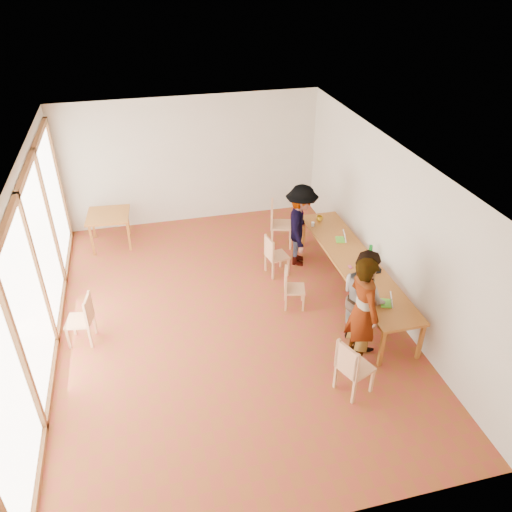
{
  "coord_description": "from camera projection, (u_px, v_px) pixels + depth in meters",
  "views": [
    {
      "loc": [
        -1.19,
        -7.06,
        5.77
      ],
      "look_at": [
        0.61,
        0.19,
        1.1
      ],
      "focal_mm": 35.0,
      "sensor_mm": 36.0,
      "label": 1
    }
  ],
  "objects": [
    {
      "name": "black_pouch",
      "position": [
        374.0,
        268.0,
        9.04
      ],
      "size": [
        0.16,
        0.26,
        0.09
      ],
      "primitive_type": "cube",
      "color": "black",
      "rests_on": "communal_table"
    },
    {
      "name": "laptop_far",
      "position": [
        342.0,
        238.0,
        9.95
      ],
      "size": [
        0.25,
        0.27,
        0.2
      ],
      "rotation": [
        0.0,
        0.0,
        -0.27
      ],
      "color": "#62D831",
      "rests_on": "communal_table"
    },
    {
      "name": "person_near",
      "position": [
        363.0,
        311.0,
        7.71
      ],
      "size": [
        0.54,
        0.75,
        1.93
      ],
      "primitive_type": "imported",
      "rotation": [
        0.0,
        0.0,
        1.68
      ],
      "color": "gray",
      "rests_on": "ground"
    },
    {
      "name": "person_far",
      "position": [
        301.0,
        226.0,
        10.22
      ],
      "size": [
        1.0,
        1.29,
        1.76
      ],
      "primitive_type": "imported",
      "rotation": [
        0.0,
        0.0,
        1.23
      ],
      "color": "gray",
      "rests_on": "ground"
    },
    {
      "name": "pink_phone",
      "position": [
        350.0,
        267.0,
        9.14
      ],
      "size": [
        0.05,
        0.1,
        0.01
      ],
      "primitive_type": "cube",
      "color": "#BD3A67",
      "rests_on": "communal_table"
    },
    {
      "name": "clear_glass",
      "position": [
        313.0,
        224.0,
        10.46
      ],
      "size": [
        0.07,
        0.07,
        0.09
      ],
      "primitive_type": "cylinder",
      "color": "silver",
      "rests_on": "communal_table"
    },
    {
      "name": "green_bottle",
      "position": [
        370.0,
        252.0,
        9.33
      ],
      "size": [
        0.07,
        0.07,
        0.28
      ],
      "primitive_type": "cylinder",
      "color": "#158126",
      "rests_on": "communal_table"
    },
    {
      "name": "chair_far",
      "position": [
        273.0,
        252.0,
        10.01
      ],
      "size": [
        0.47,
        0.47,
        0.46
      ],
      "rotation": [
        0.0,
        0.0,
        0.17
      ],
      "color": "tan",
      "rests_on": "ground"
    },
    {
      "name": "communal_table",
      "position": [
        355.0,
        263.0,
        9.36
      ],
      "size": [
        0.8,
        4.0,
        0.75
      ],
      "color": "#A46A24",
      "rests_on": "ground"
    },
    {
      "name": "condiment_cup",
      "position": [
        369.0,
        265.0,
        9.14
      ],
      "size": [
        0.08,
        0.08,
        0.06
      ],
      "primitive_type": "cylinder",
      "color": "white",
      "rests_on": "communal_table"
    },
    {
      "name": "side_table",
      "position": [
        108.0,
        218.0,
        10.98
      ],
      "size": [
        0.9,
        0.9,
        0.75
      ],
      "rotation": [
        0.0,
        0.0,
        -0.08
      ],
      "color": "#A46A24",
      "rests_on": "ground"
    },
    {
      "name": "chair_empty",
      "position": [
        277.0,
        219.0,
        11.0
      ],
      "size": [
        0.6,
        0.6,
        0.55
      ],
      "rotation": [
        0.0,
        0.0,
        -0.29
      ],
      "color": "tan",
      "rests_on": "ground"
    },
    {
      "name": "wall_right",
      "position": [
        388.0,
        226.0,
        8.93
      ],
      "size": [
        0.1,
        8.0,
        3.0
      ],
      "primitive_type": "cube",
      "color": "beige",
      "rests_on": "ground"
    },
    {
      "name": "chair_mid",
      "position": [
        290.0,
        284.0,
        9.13
      ],
      "size": [
        0.46,
        0.46,
        0.43
      ],
      "rotation": [
        0.0,
        0.0,
        -0.26
      ],
      "color": "tan",
      "rests_on": "ground"
    },
    {
      "name": "wall_front",
      "position": [
        297.0,
        444.0,
        5.02
      ],
      "size": [
        6.0,
        0.1,
        3.0
      ],
      "primitive_type": "cube",
      "color": "beige",
      "rests_on": "ground"
    },
    {
      "name": "laptop_mid",
      "position": [
        369.0,
        281.0,
        8.68
      ],
      "size": [
        0.23,
        0.26,
        0.2
      ],
      "rotation": [
        0.0,
        0.0,
        -0.11
      ],
      "color": "#62D831",
      "rests_on": "communal_table"
    },
    {
      "name": "ceiling",
      "position": [
        220.0,
        160.0,
        7.51
      ],
      "size": [
        6.0,
        8.0,
        0.04
      ],
      "primitive_type": "cube",
      "color": "white",
      "rests_on": "wall_back"
    },
    {
      "name": "laptop_near",
      "position": [
        389.0,
        301.0,
        8.18
      ],
      "size": [
        0.27,
        0.28,
        0.19
      ],
      "rotation": [
        0.0,
        0.0,
        -0.4
      ],
      "color": "#62D831",
      "rests_on": "communal_table"
    },
    {
      "name": "chair_near",
      "position": [
        351.0,
        364.0,
        7.26
      ],
      "size": [
        0.58,
        0.58,
        0.51
      ],
      "rotation": [
        0.0,
        0.0,
        0.38
      ],
      "color": "tan",
      "rests_on": "ground"
    },
    {
      "name": "person_mid",
      "position": [
        363.0,
        297.0,
        8.15
      ],
      "size": [
        0.7,
        0.88,
        1.76
      ],
      "primitive_type": "imported",
      "rotation": [
        0.0,
        0.0,
        1.61
      ],
      "color": "gray",
      "rests_on": "ground"
    },
    {
      "name": "window_wall",
      "position": [
        36.0,
        270.0,
        7.71
      ],
      "size": [
        0.1,
        8.0,
        3.0
      ],
      "primitive_type": "cube",
      "color": "white",
      "rests_on": "ground"
    },
    {
      "name": "yellow_mug",
      "position": [
        320.0,
        218.0,
        10.66
      ],
      "size": [
        0.17,
        0.17,
        0.11
      ],
      "primitive_type": "imported",
      "rotation": [
        0.0,
        0.0,
        -0.26
      ],
      "color": "gold",
      "rests_on": "communal_table"
    },
    {
      "name": "ground",
      "position": [
        226.0,
        317.0,
        9.11
      ],
      "size": [
        8.0,
        8.0,
        0.0
      ],
      "primitive_type": "plane",
      "color": "#963924",
      "rests_on": "ground"
    },
    {
      "name": "wall_back",
      "position": [
        192.0,
        161.0,
        11.61
      ],
      "size": [
        6.0,
        0.1,
        3.0
      ],
      "primitive_type": "cube",
      "color": "beige",
      "rests_on": "ground"
    },
    {
      "name": "chair_spare",
      "position": [
        84.0,
        315.0,
        8.28
      ],
      "size": [
        0.49,
        0.49,
        0.48
      ],
      "rotation": [
        0.0,
        0.0,
        2.96
      ],
      "color": "tan",
      "rests_on": "ground"
    }
  ]
}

